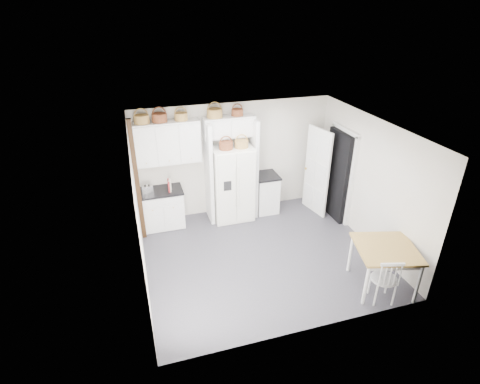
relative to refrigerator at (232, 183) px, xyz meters
name	(u,v)px	position (x,y,z in m)	size (l,w,h in m)	color
floor	(262,255)	(0.15, -1.63, -0.87)	(4.50, 4.50, 0.00)	#454250
ceiling	(266,130)	(0.15, -1.63, 1.73)	(4.50, 4.50, 0.00)	white
wall_back	(234,159)	(0.15, 0.37, 0.43)	(4.50, 4.50, 0.00)	beige
wall_left	(138,216)	(-2.10, -1.63, 0.43)	(4.00, 4.00, 0.00)	beige
wall_right	(369,182)	(2.40, -1.63, 0.43)	(4.00, 4.00, 0.00)	beige
refrigerator	(232,183)	(0.00, 0.00, 0.00)	(0.90, 0.72, 1.73)	white
base_cab_left	(162,209)	(-1.60, 0.07, -0.45)	(0.91, 0.57, 0.84)	white
base_cab_right	(265,193)	(0.84, 0.07, -0.42)	(0.51, 0.61, 0.89)	white
dining_table	(382,267)	(1.85, -3.08, -0.46)	(0.99, 0.99, 0.82)	#A67A2F
windsor_chair	(384,279)	(1.65, -3.38, -0.42)	(0.43, 0.39, 0.89)	white
counter_left	(160,191)	(-1.60, 0.07, 0.00)	(0.95, 0.61, 0.04)	black
counter_right	(266,176)	(0.84, 0.07, 0.05)	(0.55, 0.65, 0.04)	black
toaster	(147,189)	(-1.86, 0.05, 0.09)	(0.23, 0.13, 0.16)	silver
cookbook_red	(169,185)	(-1.41, -0.01, 0.14)	(0.04, 0.17, 0.26)	maroon
cookbook_cream	(170,185)	(-1.38, -0.01, 0.15)	(0.04, 0.18, 0.27)	beige
basket_upper_a	(142,119)	(-1.80, 0.20, 1.57)	(0.30, 0.30, 0.17)	#A2733E
basket_upper_b	(160,118)	(-1.45, 0.20, 1.57)	(0.30, 0.30, 0.18)	#522A0F
basket_upper_c	(181,117)	(-1.01, 0.20, 1.56)	(0.27, 0.27, 0.16)	#A2733E
basket_bridge_a	(215,113)	(-0.31, 0.20, 1.58)	(0.33, 0.33, 0.18)	#A2733E
basket_bridge_b	(237,112)	(0.18, 0.20, 1.56)	(0.25, 0.25, 0.14)	#522A0F
basket_fridge_a	(226,146)	(-0.15, -0.10, 0.95)	(0.30, 0.30, 0.16)	#522A0F
basket_fridge_b	(241,144)	(0.19, -0.10, 0.95)	(0.30, 0.30, 0.16)	#A2733E
upper_cabinet	(167,143)	(-1.35, 0.20, 1.03)	(1.40, 0.34, 0.90)	white
bridge_cabinet	(229,127)	(0.00, 0.20, 1.26)	(1.12, 0.34, 0.45)	white
fridge_panel_left	(209,173)	(-0.51, 0.07, 0.28)	(0.08, 0.60, 2.30)	white
fridge_panel_right	(253,168)	(0.51, 0.07, 0.28)	(0.08, 0.60, 2.30)	white
trim_post	(137,182)	(-2.05, -0.28, 0.43)	(0.09, 0.09, 2.60)	black
doorway_void	(338,176)	(2.31, -0.63, 0.16)	(0.18, 0.85, 2.05)	black
door_slab	(317,172)	(1.95, -0.30, 0.16)	(0.80, 0.04, 2.05)	white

